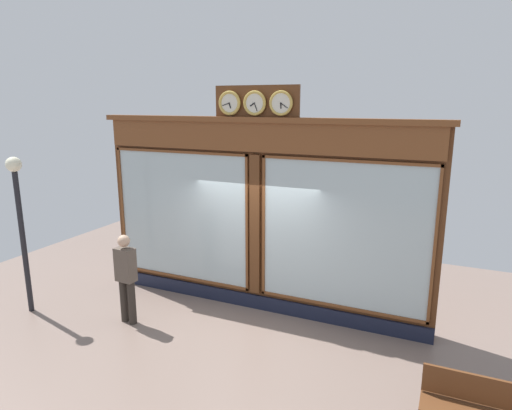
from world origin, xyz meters
TOP-DOWN VIEW (x-y plane):
  - ground_plane at (0.00, 2.80)m, footprint 14.00×14.00m
  - shop_facade at (0.00, -0.13)m, footprint 6.75×0.42m
  - pedestrian at (1.92, 1.51)m, footprint 0.38×0.25m
  - street_lamp at (3.98, 1.93)m, footprint 0.28×0.28m
  - street_bench at (-3.93, 2.26)m, footprint 1.40×0.40m

SIDE VIEW (x-z plane):
  - ground_plane at x=0.00m, z-range 0.00..0.00m
  - street_bench at x=-3.93m, z-range 0.09..0.96m
  - pedestrian at x=1.92m, z-range 0.09..1.78m
  - shop_facade at x=0.00m, z-range -0.26..4.04m
  - street_lamp at x=3.98m, z-range 0.53..3.57m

